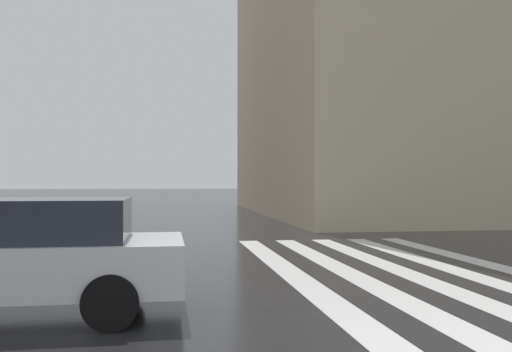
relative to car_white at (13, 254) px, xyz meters
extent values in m
cube|color=silver|center=(1.50, -6.97, -0.75)|extent=(13.00, 0.50, 0.01)
cube|color=silver|center=(1.50, -5.97, -0.75)|extent=(13.00, 0.50, 0.01)
cube|color=silver|center=(1.50, -4.97, -0.75)|extent=(13.00, 0.50, 0.01)
cube|color=silver|center=(1.50, -3.97, -0.75)|extent=(13.00, 0.50, 0.01)
cube|color=silver|center=(0.00, 0.04, -0.15)|extent=(1.75, 4.10, 0.60)
cube|color=#232833|center=(0.00, -0.11, 0.40)|extent=(1.54, 2.46, 0.50)
cylinder|color=black|center=(-0.82, -1.21, -0.45)|extent=(0.20, 0.62, 0.62)
cylinder|color=black|center=(0.83, -1.21, -0.45)|extent=(0.20, 0.62, 0.62)
camera|label=1|loc=(-7.15, -1.81, 0.87)|focal=39.85mm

